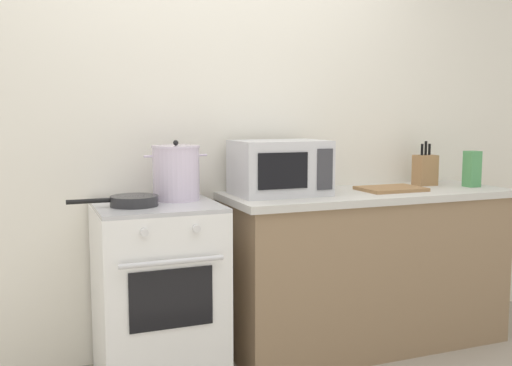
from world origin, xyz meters
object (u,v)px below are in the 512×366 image
frying_pan (133,201)px  microwave (280,168)px  cutting_board (391,189)px  pasta_box (472,169)px  knife_block (425,170)px  stock_pot (176,173)px  stove (158,293)px

frying_pan → microwave: (0.83, 0.12, 0.12)m
cutting_board → pasta_box: (0.56, -0.03, 0.10)m
knife_block → pasta_box: knife_block is taller
frying_pan → pasta_box: 2.07m
stock_pot → knife_block: stock_pot is taller
cutting_board → frying_pan: bearing=-178.4°
stock_pot → microwave: (0.58, -0.01, 0.01)m
stove → frying_pan: (-0.12, -0.04, 0.48)m
frying_pan → stock_pot: bearing=27.4°
stock_pot → microwave: stock_pot is taller
stove → knife_block: size_ratio=3.33×
stove → pasta_box: size_ratio=4.18×
stock_pot → microwave: bearing=-1.0°
knife_block → pasta_box: bearing=-38.0°
pasta_box → frying_pan: bearing=-179.7°
stove → stock_pot: (0.13, 0.09, 0.60)m
cutting_board → knife_block: (0.35, 0.14, 0.09)m
stock_pot → pasta_box: 1.83m
frying_pan → pasta_box: (2.07, 0.01, 0.08)m
cutting_board → knife_block: 0.38m
stove → cutting_board: size_ratio=2.56×
microwave → stove: bearing=-173.6°
stove → knife_block: 1.82m
stove → knife_block: (1.73, 0.14, 0.56)m
stock_pot → frying_pan: bearing=-152.6°
microwave → knife_block: bearing=3.5°
cutting_board → pasta_box: size_ratio=1.64×
frying_pan → knife_block: knife_block is taller
pasta_box → cutting_board: bearing=177.0°
microwave → stock_pot: bearing=179.0°
frying_pan → pasta_box: size_ratio=1.96×
pasta_box → stock_pot: bearing=176.3°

